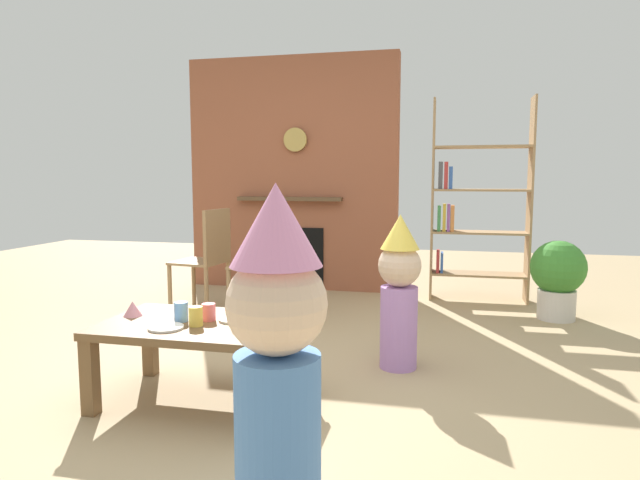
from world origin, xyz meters
TOP-DOWN VIEW (x-y plane):
  - ground_plane at (0.00, 0.00)m, footprint 12.00×12.00m
  - brick_fireplace_feature at (-0.64, 2.60)m, footprint 2.20×0.28m
  - bookshelf at (1.17, 2.40)m, footprint 0.90×0.28m
  - coffee_table at (-0.32, -0.38)m, footprint 0.98×0.65m
  - paper_cup_near_left at (0.00, -0.34)m, footprint 0.06×0.06m
  - paper_cup_near_right at (-0.30, -0.45)m, footprint 0.07×0.07m
  - paper_cup_center at (-0.04, -0.48)m, footprint 0.08×0.08m
  - paper_cup_far_left at (-0.28, -0.34)m, footprint 0.07×0.07m
  - paper_cup_far_right at (-0.41, -0.39)m, footprint 0.07×0.07m
  - paper_plate_front at (-0.42, -0.53)m, footprint 0.17×0.17m
  - paper_plate_rear at (-0.14, -0.31)m, footprint 0.17×0.17m
  - birthday_cake_slice at (-0.72, -0.35)m, footprint 0.10×0.10m
  - table_fork at (0.05, -0.58)m, footprint 0.15×0.02m
  - child_with_cone_hat at (0.41, -1.34)m, footprint 0.32×0.32m
  - child_in_pink at (0.65, 0.35)m, footprint 0.26×0.26m
  - dining_chair_left at (-1.06, 1.37)m, footprint 0.45×0.45m
  - dining_chair_middle at (-0.47, 1.26)m, footprint 0.46×0.46m
  - potted_plant_tall at (1.84, 1.80)m, footprint 0.44×0.44m

SIDE VIEW (x-z plane):
  - ground_plane at x=0.00m, z-range 0.00..0.00m
  - coffee_table at x=-0.32m, z-range 0.14..0.56m
  - potted_plant_tall at x=1.84m, z-range 0.04..0.70m
  - table_fork at x=0.05m, z-range 0.42..0.43m
  - paper_plate_front at x=-0.42m, z-range 0.42..0.43m
  - paper_plate_rear at x=-0.14m, z-range 0.42..0.43m
  - birthday_cake_slice at x=-0.72m, z-range 0.42..0.50m
  - paper_cup_far_left at x=-0.28m, z-range 0.42..0.51m
  - paper_cup_center at x=-0.04m, z-range 0.42..0.51m
  - paper_cup_near_right at x=-0.30m, z-range 0.42..0.52m
  - paper_cup_far_right at x=-0.41m, z-range 0.42..0.52m
  - paper_cup_near_left at x=0.00m, z-range 0.42..0.53m
  - child_in_pink at x=0.65m, z-range 0.03..0.97m
  - dining_chair_left at x=-1.06m, z-range 0.06..0.96m
  - dining_chair_middle at x=-0.47m, z-range 0.06..0.96m
  - child_with_cone_hat at x=0.41m, z-range 0.03..1.18m
  - bookshelf at x=1.17m, z-range -0.06..1.84m
  - brick_fireplace_feature at x=-0.64m, z-range -0.01..2.39m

